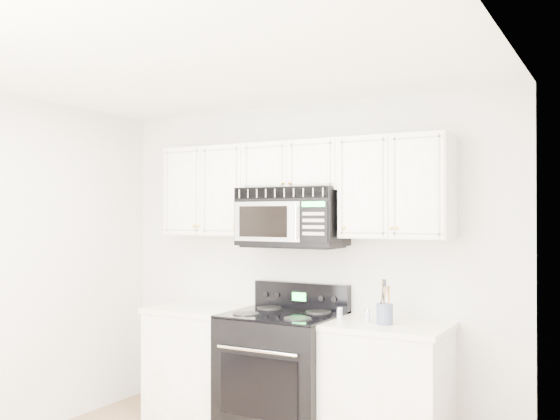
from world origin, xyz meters
The scene contains 9 objects.
room centered at (0.00, 0.00, 1.30)m, with size 3.51×3.51×2.61m.
base_cabinet_left centered at (-0.80, 1.44, 0.43)m, with size 0.86×0.65×0.92m.
base_cabinet_right centered at (0.80, 1.44, 0.43)m, with size 0.86×0.65×0.92m.
range centered at (-0.03, 1.40, 0.48)m, with size 0.84×0.76×1.14m.
upper_cabinets centered at (0.00, 1.58, 1.93)m, with size 2.44×0.37×0.75m.
microwave centered at (-0.02, 1.54, 1.68)m, with size 0.83×0.46×0.46m.
utensil_crock centered at (0.79, 1.39, 1.00)m, with size 0.12×0.12×0.31m.
shaker_salt centered at (0.45, 1.39, 0.97)m, with size 0.04×0.04×0.10m.
shaker_pepper centered at (0.66, 1.40, 0.97)m, with size 0.04×0.04×0.10m.
Camera 1 is at (2.29, -2.81, 1.69)m, focal length 40.00 mm.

